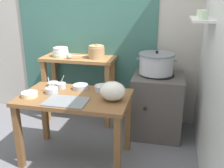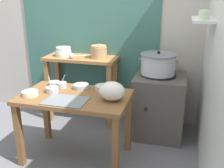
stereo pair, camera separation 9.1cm
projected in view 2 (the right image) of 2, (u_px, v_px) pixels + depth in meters
ground_plane at (73, 153)px, 2.92m from camera, size 9.00×9.00×0.00m
wall_back at (107, 24)px, 3.47m from camera, size 4.40×0.12×2.60m
wall_right at (220, 39)px, 2.33m from camera, size 0.30×3.20×2.60m
prep_table at (75, 105)px, 2.66m from camera, size 1.10×0.66×0.72m
back_shelf_table at (81, 73)px, 3.50m from camera, size 0.96×0.40×0.90m
stove_block at (159, 105)px, 3.22m from camera, size 0.60×0.61×0.78m
steamer_pot at (158, 64)px, 3.08m from camera, size 0.47×0.42×0.28m
clay_pot at (99, 52)px, 3.34m from camera, size 0.21×0.21×0.19m
bowl_stack_enamel at (64, 52)px, 3.46m from camera, size 0.22×0.22×0.12m
ladle at (73, 56)px, 3.33m from camera, size 0.29×0.12×0.07m
serving_tray at (66, 101)px, 2.47m from camera, size 0.40×0.28×0.01m
plastic_bag at (112, 91)px, 2.47m from camera, size 0.25×0.21×0.19m
prep_bowl_0 at (30, 93)px, 2.61m from camera, size 0.16×0.16×0.05m
prep_bowl_1 at (103, 88)px, 2.73m from camera, size 0.17×0.17×0.06m
prep_bowl_2 at (62, 85)px, 2.82m from camera, size 0.11×0.11×0.14m
prep_bowl_3 at (81, 86)px, 2.80m from camera, size 0.17×0.17×0.05m
prep_bowl_4 at (54, 83)px, 2.90m from camera, size 0.12×0.12×0.04m
prep_bowl_5 at (52, 89)px, 2.69m from camera, size 0.13×0.13×0.17m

